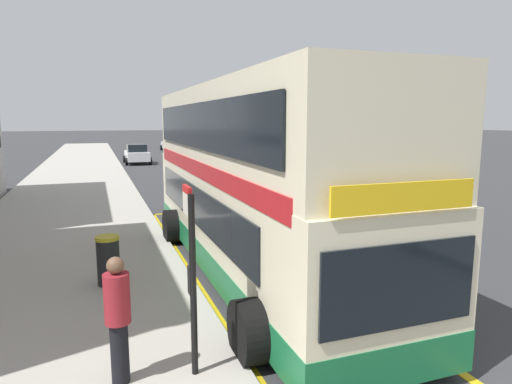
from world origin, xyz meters
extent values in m
plane|color=#333335|center=(0.00, 32.00, 0.00)|extent=(260.00, 260.00, 0.00)
cube|color=#A39E93|center=(-7.00, 32.00, 0.07)|extent=(6.00, 76.00, 0.14)
cube|color=beige|center=(-2.45, 7.82, 1.35)|extent=(2.55, 11.16, 2.30)
cube|color=beige|center=(-2.45, 7.82, 3.45)|extent=(2.52, 10.94, 1.90)
cube|color=#196B3D|center=(-2.45, 7.82, 0.50)|extent=(2.57, 11.18, 0.60)
cube|color=#B2191E|center=(-2.45, 7.82, 2.52)|extent=(2.58, 10.27, 0.36)
cube|color=black|center=(-3.74, 8.22, 1.65)|extent=(0.04, 8.93, 0.90)
cube|color=black|center=(-3.74, 7.82, 3.50)|extent=(0.04, 9.82, 1.00)
cube|color=black|center=(-2.45, 2.22, 1.60)|extent=(2.24, 0.04, 1.10)
cube|color=yellow|center=(-2.45, 2.22, 2.72)|extent=(2.04, 0.04, 0.36)
cylinder|color=black|center=(-3.81, 3.80, 0.50)|extent=(0.56, 1.00, 1.00)
cylinder|color=black|center=(-1.09, 3.80, 0.50)|extent=(0.56, 1.00, 1.00)
cylinder|color=black|center=(-3.81, 10.89, 0.50)|extent=(0.56, 1.00, 1.00)
cylinder|color=black|center=(-1.09, 10.89, 0.50)|extent=(0.56, 1.00, 1.00)
cube|color=gold|center=(-3.92, 8.05, 0.01)|extent=(0.16, 14.33, 0.01)
cube|color=gold|center=(-1.09, 8.05, 0.01)|extent=(0.16, 14.33, 0.01)
cube|color=gold|center=(-2.50, 15.14, 0.01)|extent=(2.99, 0.16, 0.01)
cylinder|color=black|center=(-4.76, 3.58, 1.41)|extent=(0.09, 0.09, 2.54)
cube|color=silver|center=(-4.76, 3.83, 2.50)|extent=(0.05, 0.42, 0.30)
cube|color=red|center=(-4.76, 3.83, 2.70)|extent=(0.05, 0.42, 0.10)
cube|color=black|center=(-4.76, 3.68, 1.44)|extent=(0.06, 0.28, 0.40)
cube|color=silver|center=(-2.60, 36.51, 0.66)|extent=(1.76, 4.20, 0.72)
cube|color=black|center=(-2.60, 36.41, 1.32)|extent=(1.52, 1.90, 0.60)
cylinder|color=black|center=(-3.54, 37.81, 0.30)|extent=(0.22, 0.60, 0.60)
cylinder|color=black|center=(-1.67, 37.81, 0.30)|extent=(0.22, 0.60, 0.60)
cylinder|color=black|center=(-3.54, 35.21, 0.30)|extent=(0.22, 0.60, 0.60)
cylinder|color=black|center=(-1.67, 35.21, 0.30)|extent=(0.22, 0.60, 0.60)
cube|color=silver|center=(2.64, 51.45, 0.66)|extent=(1.76, 4.20, 0.72)
cube|color=black|center=(2.64, 51.35, 1.32)|extent=(1.52, 1.90, 0.60)
cylinder|color=black|center=(1.71, 52.76, 0.30)|extent=(0.22, 0.60, 0.60)
cylinder|color=black|center=(3.58, 52.76, 0.30)|extent=(0.22, 0.60, 0.60)
cylinder|color=black|center=(1.71, 50.15, 0.30)|extent=(0.22, 0.60, 0.60)
cylinder|color=black|center=(3.58, 50.15, 0.30)|extent=(0.22, 0.60, 0.60)
cube|color=silver|center=(2.61, 23.53, 0.66)|extent=(1.76, 4.20, 0.72)
cube|color=black|center=(2.61, 23.43, 1.32)|extent=(1.52, 1.90, 0.60)
cylinder|color=black|center=(1.67, 24.83, 0.30)|extent=(0.22, 0.60, 0.60)
cylinder|color=black|center=(3.54, 24.83, 0.30)|extent=(0.22, 0.60, 0.60)
cylinder|color=black|center=(1.67, 22.23, 0.30)|extent=(0.22, 0.60, 0.60)
cylinder|color=black|center=(3.54, 22.23, 0.30)|extent=(0.22, 0.60, 0.60)
cylinder|color=black|center=(-5.74, 3.72, 0.56)|extent=(0.24, 0.24, 0.85)
cylinder|color=maroon|center=(-5.74, 3.72, 1.32)|extent=(0.34, 0.34, 0.67)
sphere|color=brown|center=(-5.74, 3.72, 1.77)|extent=(0.23, 0.23, 0.23)
cylinder|color=black|center=(-5.77, 7.58, 0.63)|extent=(0.48, 0.48, 0.98)
cylinder|color=#A5991E|center=(-5.77, 7.58, 1.16)|extent=(0.50, 0.50, 0.08)
camera|label=1|loc=(-5.91, -2.10, 3.63)|focal=31.28mm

